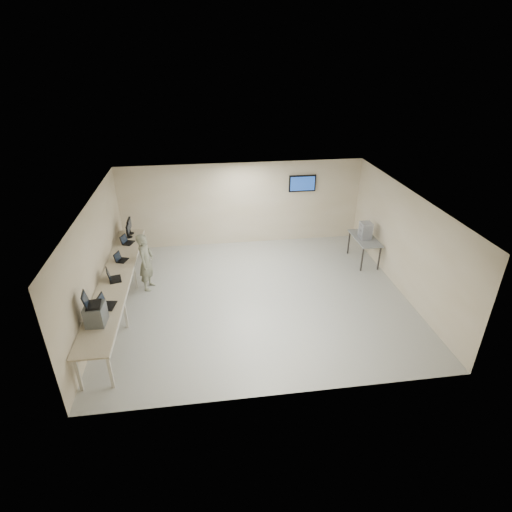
{
  "coord_description": "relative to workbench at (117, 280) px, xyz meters",
  "views": [
    {
      "loc": [
        -1.28,
        -9.05,
        6.02
      ],
      "look_at": [
        0.0,
        0.2,
        1.15
      ],
      "focal_mm": 28.0,
      "sensor_mm": 36.0,
      "label": 1
    }
  ],
  "objects": [
    {
      "name": "equipment_box",
      "position": [
        -0.06,
        -1.89,
        0.3
      ],
      "size": [
        0.4,
        0.45,
        0.45
      ],
      "primitive_type": "cube",
      "rotation": [
        0.0,
        0.0,
        -0.05
      ],
      "color": "slate",
      "rests_on": "workbench"
    },
    {
      "name": "laptop_2",
      "position": [
        -0.03,
        0.9,
        0.14
      ],
      "size": [
        0.36,
        0.38,
        0.25
      ],
      "rotation": [
        0.0,
        0.0,
        -0.34
      ],
      "color": "black",
      "rests_on": "workbench"
    },
    {
      "name": "monitor_far",
      "position": [
        -0.01,
        2.71,
        0.36
      ],
      "size": [
        0.21,
        0.48,
        0.48
      ],
      "color": "black",
      "rests_on": "workbench"
    },
    {
      "name": "laptop_1",
      "position": [
        -0.06,
        -0.11,
        0.15
      ],
      "size": [
        0.41,
        0.45,
        0.3
      ],
      "rotation": [
        0.0,
        0.0,
        0.25
      ],
      "color": "black",
      "rests_on": "workbench"
    },
    {
      "name": "laptop_0",
      "position": [
        -0.01,
        -1.29,
        0.15
      ],
      "size": [
        0.37,
        0.42,
        0.3
      ],
      "rotation": [
        0.0,
        0.0,
        -0.15
      ],
      "color": "black",
      "rests_on": "workbench"
    },
    {
      "name": "soldier",
      "position": [
        0.64,
        0.88,
        0.0
      ],
      "size": [
        0.53,
        0.68,
        1.65
      ],
      "primitive_type": "imported",
      "rotation": [
        0.0,
        0.0,
        1.32
      ],
      "color": "slate",
      "rests_on": "ground"
    },
    {
      "name": "laptop_3",
      "position": [
        -0.02,
        2.0,
        0.14
      ],
      "size": [
        0.39,
        0.41,
        0.27
      ],
      "rotation": [
        0.0,
        0.0,
        -0.35
      ],
      "color": "black",
      "rests_on": "workbench"
    },
    {
      "name": "laptop_on_box",
      "position": [
        -0.12,
        -1.89,
        0.6
      ],
      "size": [
        0.36,
        0.42,
        0.3
      ],
      "rotation": [
        0.0,
        0.0,
        0.11
      ],
      "color": "black",
      "rests_on": "equipment_box"
    },
    {
      "name": "workbench",
      "position": [
        0.0,
        0.0,
        0.0
      ],
      "size": [
        0.76,
        6.0,
        0.9
      ],
      "color": "beige",
      "rests_on": "ground"
    },
    {
      "name": "storage_bins",
      "position": [
        7.17,
        1.57,
        0.25
      ],
      "size": [
        0.32,
        0.36,
        0.51
      ],
      "color": "#9DA2AF",
      "rests_on": "side_table"
    },
    {
      "name": "monitor_near",
      "position": [
        -0.01,
        2.44,
        0.33
      ],
      "size": [
        0.19,
        0.44,
        0.43
      ],
      "color": "black",
      "rests_on": "workbench"
    },
    {
      "name": "room",
      "position": [
        3.62,
        0.06,
        0.58
      ],
      "size": [
        8.01,
        7.01,
        2.81
      ],
      "color": "silver",
      "rests_on": "ground"
    },
    {
      "name": "side_table",
      "position": [
        7.19,
        1.57,
        -0.08
      ],
      "size": [
        0.64,
        1.37,
        0.82
      ],
      "color": "gray",
      "rests_on": "ground"
    }
  ]
}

